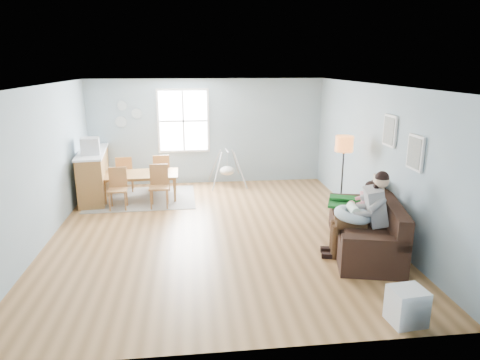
{
  "coord_description": "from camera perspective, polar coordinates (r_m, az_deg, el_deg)",
  "views": [
    {
      "loc": [
        -0.41,
        -7.52,
        3.06
      ],
      "look_at": [
        0.45,
        -0.03,
        1.0
      ],
      "focal_mm": 32.0,
      "sensor_mm": 36.0,
      "label": 1
    }
  ],
  "objects": [
    {
      "name": "room",
      "position": [
        7.56,
        -3.49,
        10.4
      ],
      "size": [
        8.4,
        9.4,
        3.9
      ],
      "color": "#8E5E32"
    },
    {
      "name": "window",
      "position": [
        11.08,
        -7.57,
        7.82
      ],
      "size": [
        1.32,
        0.08,
        1.62
      ],
      "color": "white",
      "rests_on": "room"
    },
    {
      "name": "pictures",
      "position": [
        7.4,
        20.77,
        4.87
      ],
      "size": [
        0.05,
        1.34,
        0.74
      ],
      "color": "white",
      "rests_on": "room"
    },
    {
      "name": "wall_plates",
      "position": [
        11.17,
        -14.89,
        8.44
      ],
      "size": [
        0.67,
        0.02,
        0.66
      ],
      "color": "#A8C3C9",
      "rests_on": "room"
    },
    {
      "name": "sofa",
      "position": [
        7.6,
        16.67,
        -6.5
      ],
      "size": [
        1.48,
        2.43,
        0.92
      ],
      "color": "black",
      "rests_on": "room"
    },
    {
      "name": "green_throw",
      "position": [
        8.2,
        15.38,
        -2.88
      ],
      "size": [
        1.26,
        1.15,
        0.04
      ],
      "primitive_type": "cube",
      "rotation": [
        0.0,
        0.0,
        -0.37
      ],
      "color": "#13561B",
      "rests_on": "sofa"
    },
    {
      "name": "beige_pillow",
      "position": [
        8.03,
        17.92,
        -1.57
      ],
      "size": [
        0.33,
        0.57,
        0.55
      ],
      "primitive_type": "cube",
      "rotation": [
        0.0,
        0.0,
        -0.34
      ],
      "color": "#BEAE91",
      "rests_on": "sofa"
    },
    {
      "name": "father",
      "position": [
        7.12,
        16.22,
        -4.05
      ],
      "size": [
        1.06,
        0.6,
        1.45
      ],
      "color": "gray",
      "rests_on": "sofa"
    },
    {
      "name": "nursing_pillow",
      "position": [
        7.12,
        14.82,
        -4.49
      ],
      "size": [
        0.7,
        0.69,
        0.25
      ],
      "primitive_type": "torus",
      "rotation": [
        0.0,
        0.14,
        -0.14
      ],
      "color": "#CAEBFD",
      "rests_on": "father"
    },
    {
      "name": "infant",
      "position": [
        7.12,
        14.83,
        -3.66
      ],
      "size": [
        0.19,
        0.42,
        0.16
      ],
      "color": "white",
      "rests_on": "nursing_pillow"
    },
    {
      "name": "toddler",
      "position": [
        7.64,
        16.05,
        -2.77
      ],
      "size": [
        0.61,
        0.41,
        0.9
      ],
      "color": "white",
      "rests_on": "sofa"
    },
    {
      "name": "floor_lamp",
      "position": [
        8.59,
        13.68,
        3.77
      ],
      "size": [
        0.34,
        0.34,
        1.71
      ],
      "color": "black",
      "rests_on": "room"
    },
    {
      "name": "storage_cube",
      "position": [
        5.75,
        21.29,
        -15.39
      ],
      "size": [
        0.44,
        0.4,
        0.45
      ],
      "color": "white",
      "rests_on": "room"
    },
    {
      "name": "rug",
      "position": [
        10.29,
        -12.91,
        -2.4
      ],
      "size": [
        2.48,
        1.91,
        0.01
      ],
      "primitive_type": "cube",
      "rotation": [
        0.0,
        0.0,
        0.02
      ],
      "color": "gray",
      "rests_on": "room"
    },
    {
      "name": "dining_table",
      "position": [
        10.21,
        -13.01,
        -0.82
      ],
      "size": [
        1.74,
        1.0,
        0.6
      ],
      "primitive_type": "imported",
      "rotation": [
        0.0,
        0.0,
        0.03
      ],
      "color": "brown",
      "rests_on": "rug"
    },
    {
      "name": "chair_sw",
      "position": [
        9.63,
        -15.98,
        -0.74
      ],
      "size": [
        0.42,
        0.42,
        0.89
      ],
      "color": "#946133",
      "rests_on": "rug"
    },
    {
      "name": "chair_se",
      "position": [
        9.54,
        -10.74,
        -0.4
      ],
      "size": [
        0.42,
        0.42,
        0.93
      ],
      "color": "#946133",
      "rests_on": "rug"
    },
    {
      "name": "chair_nw",
      "position": [
        10.78,
        -15.12,
        1.03
      ],
      "size": [
        0.44,
        0.44,
        0.9
      ],
      "color": "#946133",
      "rests_on": "rug"
    },
    {
      "name": "chair_ne",
      "position": [
        10.7,
        -10.44,
        1.28
      ],
      "size": [
        0.46,
        0.46,
        0.92
      ],
      "color": "#946133",
      "rests_on": "rug"
    },
    {
      "name": "counter",
      "position": [
        10.55,
        -18.9,
        0.75
      ],
      "size": [
        0.8,
        2.05,
        1.12
      ],
      "color": "brown",
      "rests_on": "room"
    },
    {
      "name": "monitor",
      "position": [
        10.03,
        -19.38,
        4.3
      ],
      "size": [
        0.44,
        0.42,
        0.37
      ],
      "color": "silver",
      "rests_on": "counter"
    },
    {
      "name": "baby_swing",
      "position": [
        10.98,
        -1.73,
        1.32
      ],
      "size": [
        0.97,
        0.98,
        0.93
      ],
      "color": "silver",
      "rests_on": "room"
    }
  ]
}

